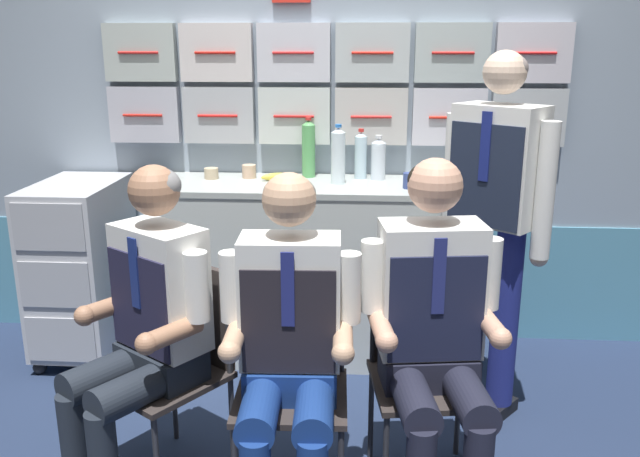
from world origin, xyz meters
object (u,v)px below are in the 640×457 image
(crew_member_center, at_px, (289,340))
(snack_banana, at_px, (277,177))
(folding_chair_center, at_px, (293,362))
(folding_chair_left, at_px, (182,348))
(espresso_cup_small, at_px, (211,173))
(sparkling_bottle_green, at_px, (338,156))
(folding_chair_right, at_px, (422,352))
(crew_member_standing, at_px, (494,209))
(crew_member_right, at_px, (434,323))
(crew_member_left, at_px, (144,321))
(service_trolley, at_px, (82,264))

(crew_member_center, xyz_separation_m, snack_banana, (-0.22, 1.35, 0.29))
(folding_chair_center, bearing_deg, folding_chair_left, 168.98)
(espresso_cup_small, bearing_deg, folding_chair_center, -65.05)
(sparkling_bottle_green, bearing_deg, espresso_cup_small, 173.31)
(folding_chair_right, xyz_separation_m, crew_member_standing, (0.33, 0.49, 0.44))
(snack_banana, bearing_deg, sparkling_bottle_green, -10.61)
(snack_banana, bearing_deg, crew_member_standing, -29.45)
(folding_chair_center, relative_size, crew_member_right, 0.66)
(crew_member_left, height_order, snack_banana, crew_member_left)
(crew_member_standing, xyz_separation_m, espresso_cup_small, (-1.38, 0.60, 0.03))
(folding_chair_center, bearing_deg, crew_member_standing, 37.05)
(folding_chair_left, distance_m, sparkling_bottle_green, 1.32)
(folding_chair_center, relative_size, folding_chair_right, 1.00)
(folding_chair_center, distance_m, crew_member_standing, 1.11)
(folding_chair_left, height_order, folding_chair_center, same)
(espresso_cup_small, bearing_deg, crew_member_standing, -23.43)
(folding_chair_right, bearing_deg, crew_member_left, -170.75)
(folding_chair_right, relative_size, crew_member_standing, 0.51)
(crew_member_left, bearing_deg, sparkling_bottle_green, 61.11)
(service_trolley, distance_m, crew_member_left, 1.32)
(folding_chair_left, xyz_separation_m, espresso_cup_small, (-0.12, 1.13, 0.47))
(crew_member_right, bearing_deg, service_trolley, 148.29)
(service_trolley, relative_size, espresso_cup_small, 12.64)
(crew_member_center, bearing_deg, folding_chair_left, 151.19)
(crew_member_standing, height_order, espresso_cup_small, crew_member_standing)
(folding_chair_right, relative_size, espresso_cup_small, 11.13)
(folding_chair_left, height_order, crew_member_right, crew_member_right)
(espresso_cup_small, bearing_deg, folding_chair_left, -83.84)
(folding_chair_center, xyz_separation_m, snack_banana, (-0.21, 1.19, 0.46))
(crew_member_right, relative_size, crew_member_standing, 0.78)
(service_trolley, bearing_deg, espresso_cup_small, 13.22)
(crew_member_standing, relative_size, espresso_cup_small, 21.64)
(service_trolley, distance_m, espresso_cup_small, 0.85)
(crew_member_left, distance_m, crew_member_center, 0.55)
(service_trolley, xyz_separation_m, crew_member_right, (1.76, -1.09, 0.19))
(service_trolley, distance_m, snack_banana, 1.15)
(folding_chair_center, bearing_deg, service_trolley, 139.98)
(crew_member_left, distance_m, folding_chair_center, 0.56)
(crew_member_left, distance_m, crew_member_standing, 1.53)
(crew_member_right, height_order, snack_banana, crew_member_right)
(service_trolley, bearing_deg, crew_member_left, -56.84)
(folding_chair_center, bearing_deg, snack_banana, 99.99)
(folding_chair_left, bearing_deg, sparkling_bottle_green, 61.99)
(folding_chair_left, height_order, folding_chair_right, same)
(service_trolley, bearing_deg, folding_chair_right, -28.16)
(espresso_cup_small, bearing_deg, service_trolley, -166.78)
(folding_chair_right, xyz_separation_m, snack_banana, (-0.70, 1.07, 0.46))
(crew_member_standing, xyz_separation_m, snack_banana, (-1.03, 0.58, 0.02))
(crew_member_right, bearing_deg, crew_member_standing, 64.70)
(folding_chair_center, xyz_separation_m, folding_chair_right, (0.49, 0.12, 0.00))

